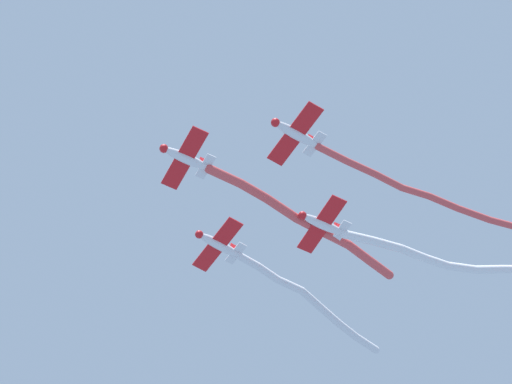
{
  "coord_description": "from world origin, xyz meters",
  "views": [
    {
      "loc": [
        16.29,
        40.95,
        5.59
      ],
      "look_at": [
        1.06,
        -4.73,
        79.29
      ],
      "focal_mm": 67.7,
      "sensor_mm": 36.0,
      "label": 1
    }
  ],
  "objects_px": {
    "airplane_lead": "(185,158)",
    "airplane_right_wing": "(218,244)",
    "airplane_slot": "(322,224)",
    "airplane_left_wing": "(295,134)"
  },
  "relations": [
    {
      "from": "airplane_lead",
      "to": "airplane_slot",
      "type": "height_order",
      "value": "airplane_lead"
    },
    {
      "from": "airplane_left_wing",
      "to": "airplane_slot",
      "type": "distance_m",
      "value": 10.17
    },
    {
      "from": "airplane_lead",
      "to": "airplane_right_wing",
      "type": "distance_m",
      "value": 10.16
    },
    {
      "from": "airplane_lead",
      "to": "airplane_right_wing",
      "type": "height_order",
      "value": "airplane_right_wing"
    },
    {
      "from": "airplane_right_wing",
      "to": "airplane_slot",
      "type": "relative_size",
      "value": 1.0
    },
    {
      "from": "airplane_right_wing",
      "to": "airplane_lead",
      "type": "bearing_deg",
      "value": 41.0
    },
    {
      "from": "airplane_lead",
      "to": "airplane_right_wing",
      "type": "xyz_separation_m",
      "value": [
        -5.67,
        -8.42,
        0.3
      ]
    },
    {
      "from": "airplane_right_wing",
      "to": "airplane_slot",
      "type": "xyz_separation_m",
      "value": [
        -8.43,
        5.66,
        -0.5
      ]
    },
    {
      "from": "airplane_lead",
      "to": "airplane_right_wing",
      "type": "bearing_deg",
      "value": -133.34
    },
    {
      "from": "airplane_left_wing",
      "to": "airplane_slot",
      "type": "height_order",
      "value": "airplane_slot"
    }
  ]
}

